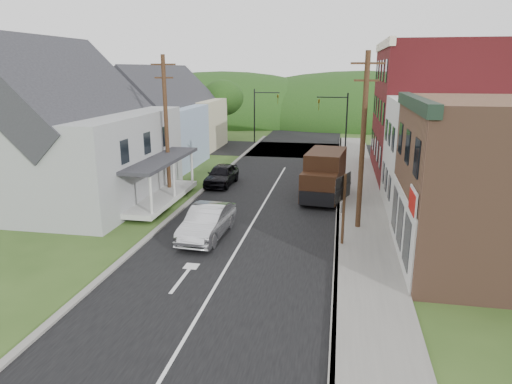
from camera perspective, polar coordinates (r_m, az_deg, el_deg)
The scene contains 25 objects.
ground at distance 21.79m, azimuth -2.14°, elevation -6.82°, with size 120.00×120.00×0.00m, color #2D4719.
road at distance 31.13m, azimuth 1.86°, elevation -0.01°, with size 9.00×90.00×0.02m, color black.
cross_road at distance 47.62m, azimuth 4.97°, elevation 5.28°, with size 60.00×9.00×0.02m, color black.
sidewalk_right at distance 28.89m, azimuth 12.90°, elevation -1.45°, with size 2.80×55.00×0.15m, color slate.
curb_right at distance 28.86m, azimuth 10.22°, elevation -1.32°, with size 0.20×55.00×0.15m, color slate.
curb_left at distance 30.27m, azimuth -7.45°, elevation -0.46°, with size 0.30×55.00×0.12m, color slate.
storefront_tan at distance 21.37m, azimuth 28.83°, elevation 0.68°, with size 8.00×8.00×7.00m, color brown.
storefront_white at distance 28.47m, azimuth 24.25°, elevation 3.92°, with size 8.00×7.00×6.50m, color silver.
storefront_red at distance 37.46m, azimuth 21.25°, elevation 9.35°, with size 8.00×12.00×10.00m, color maroon.
house_gray at distance 30.78m, azimuth -22.14°, elevation 6.76°, with size 10.20×12.24×8.35m.
house_blue at distance 40.08m, azimuth -12.43°, elevation 8.45°, with size 7.14×8.16×7.28m.
house_cream at distance 48.62m, azimuth -8.87°, elevation 9.76°, with size 7.14×8.16×7.28m.
utility_pole_right at distance 23.49m, azimuth 13.21°, elevation 6.22°, with size 1.60×0.26×9.00m.
utility_pole_left at distance 30.00m, azimuth -11.16°, elevation 8.21°, with size 1.60×0.26×9.00m.
traffic_signal_right at distance 43.43m, azimuth 10.34°, elevation 9.14°, with size 2.87×0.20×6.00m.
traffic_signal_left at distance 51.15m, azimuth 0.58°, elevation 10.27°, with size 2.87×0.20×6.00m.
tree_left_b at distance 38.43m, azimuth -23.84°, elevation 9.04°, with size 4.80×4.80×6.94m.
tree_left_c at distance 46.17m, azimuth -20.51°, elevation 11.51°, with size 5.80×5.80×8.41m.
tree_left_d at distance 53.53m, azimuth -4.20°, elevation 11.66°, with size 4.80×4.80×6.94m.
forested_ridge at distance 75.28m, azimuth 7.10°, elevation 8.87°, with size 90.00×30.00×16.00m, color #143610.
silver_sedan at distance 22.75m, azimuth -6.10°, elevation -3.79°, with size 1.68×4.83×1.59m, color #BCBCC1.
dark_sedan at distance 32.97m, azimuth -4.32°, elevation 2.15°, with size 1.75×4.34×1.48m, color black.
delivery_van at distance 29.56m, azimuth 8.52°, elevation 2.09°, with size 2.78×5.65×3.04m.
route_sign_cluster at distance 21.44m, azimuth 10.85°, elevation -0.86°, with size 0.73×1.83×3.37m.
warning_sign at distance 24.90m, azimuth 12.90°, elevation 0.13°, with size 0.21×0.72×2.67m.
Camera 1 is at (4.47, -19.70, 8.17)m, focal length 32.00 mm.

